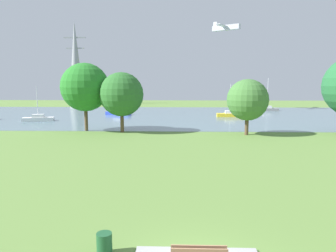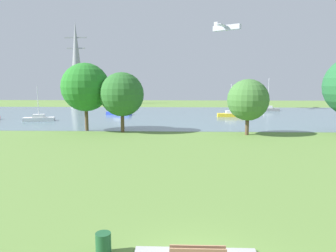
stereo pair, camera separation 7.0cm
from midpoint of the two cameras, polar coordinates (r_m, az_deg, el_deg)
ground_plane at (r=31.92m, az=3.00°, el=-3.25°), size 160.00×160.00×0.00m
litter_bin at (r=12.26m, az=-11.67°, el=-20.23°), size 0.56×0.56×0.80m
water_surface at (r=59.64m, az=2.48°, el=1.94°), size 140.00×40.00×0.02m
sailboat_blue at (r=61.27m, az=-9.06°, el=2.43°), size 5.03×2.75×7.27m
sailboat_white at (r=54.78m, az=-22.56°, el=1.28°), size 5.02×2.65×5.65m
sailboat_yellow at (r=58.30m, az=11.19°, el=2.10°), size 4.83×1.59×5.96m
sailboat_gray at (r=72.68m, az=17.53°, el=3.00°), size 4.80×1.51×7.19m
tree_west_near at (r=41.44m, az=-14.90°, el=6.82°), size 6.13×6.13×8.66m
tree_east_far at (r=39.32m, az=-8.49°, el=5.70°), size 5.45×5.45×7.46m
tree_east_near at (r=38.09m, az=14.21°, el=4.61°), size 4.88×4.88×6.60m
electricity_pylon at (r=96.12m, az=-16.46°, el=10.96°), size 6.40×4.40×23.76m
light_aircraft at (r=74.40m, az=10.45°, el=17.19°), size 5.98×7.67×2.10m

